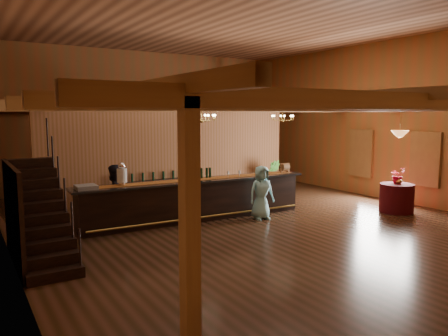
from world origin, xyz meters
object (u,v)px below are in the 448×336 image
tasting_bar (196,199)px  guest (261,192)px  round_table (397,198)px  floor_plant (271,177)px  pendant_lamp (400,134)px  staff_second (114,195)px  chandelier_left (202,117)px  backbar_shelf (159,192)px  bartender (195,189)px  beverage_dispenser (122,174)px  raffle_drum (285,167)px  chandelier_right (282,118)px

tasting_bar → guest: size_ratio=4.51×
round_table → floor_plant: floor_plant is taller
round_table → pendant_lamp: pendant_lamp is taller
staff_second → chandelier_left: bearing=137.0°
backbar_shelf → guest: size_ratio=1.90×
chandelier_left → pendant_lamp: size_ratio=0.89×
tasting_bar → bartender: bartender is taller
floor_plant → round_table: bearing=-73.5°
beverage_dispenser → raffle_drum: size_ratio=1.76×
backbar_shelf → chandelier_left: chandelier_left is taller
staff_second → guest: bearing=131.8°
beverage_dispenser → bartender: bearing=12.6°
pendant_lamp → beverage_dispenser: bearing=162.3°
chandelier_right → pendant_lamp: same height
tasting_bar → floor_plant: 4.86m
round_table → chandelier_right: (-1.60, 3.59, 2.43)m
beverage_dispenser → chandelier_left: chandelier_left is taller
raffle_drum → backbar_shelf: raffle_drum is taller
chandelier_right → guest: 3.86m
staff_second → floor_plant: size_ratio=1.28×
tasting_bar → raffle_drum: (3.08, -0.16, 0.74)m
pendant_lamp → round_table: bearing=-90.0°
pendant_lamp → tasting_bar: bearing=157.5°
chandelier_left → bartender: chandelier_left is taller
bartender → staff_second: 2.49m
raffle_drum → backbar_shelf: bearing=139.8°
tasting_bar → beverage_dispenser: size_ratio=11.55×
raffle_drum → tasting_bar: bearing=177.0°
bartender → chandelier_right: bearing=-151.5°
tasting_bar → pendant_lamp: bearing=-20.5°
raffle_drum → chandelier_left: size_ratio=0.42×
chandelier_left → floor_plant: chandelier_left is taller
chandelier_left → staff_second: (-2.32, 0.70, -2.08)m
tasting_bar → raffle_drum: size_ratio=20.38×
chandelier_left → round_table: bearing=-22.5°
pendant_lamp → guest: bearing=160.2°
chandelier_right → floor_plant: size_ratio=0.62×
tasting_bar → beverage_dispenser: bearing=178.5°
floor_plant → backbar_shelf: bearing=175.8°
raffle_drum → backbar_shelf: 4.23m
beverage_dispenser → guest: bearing=-15.4°
pendant_lamp → raffle_drum: bearing=139.9°
chandelier_right → pendant_lamp: 3.95m
guest → bartender: bearing=138.8°
round_table → chandelier_left: (-5.53, 2.29, 2.46)m
pendant_lamp → bartender: bearing=150.6°
backbar_shelf → chandelier_right: (4.16, -1.28, 2.45)m
raffle_drum → bartender: 2.94m
backbar_shelf → pendant_lamp: (5.76, -4.86, 1.99)m
floor_plant → tasting_bar: bearing=-153.3°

